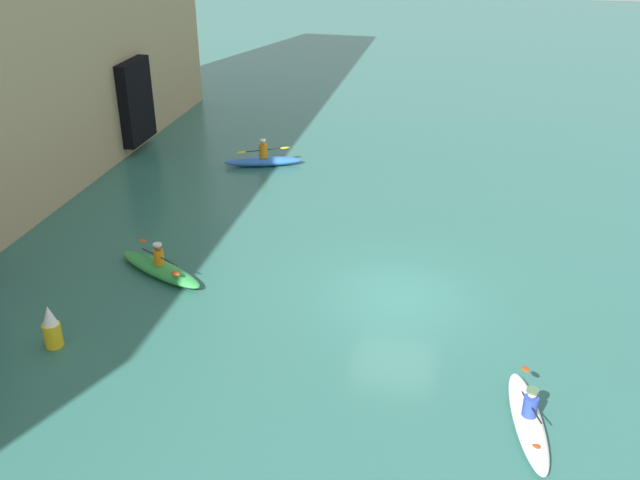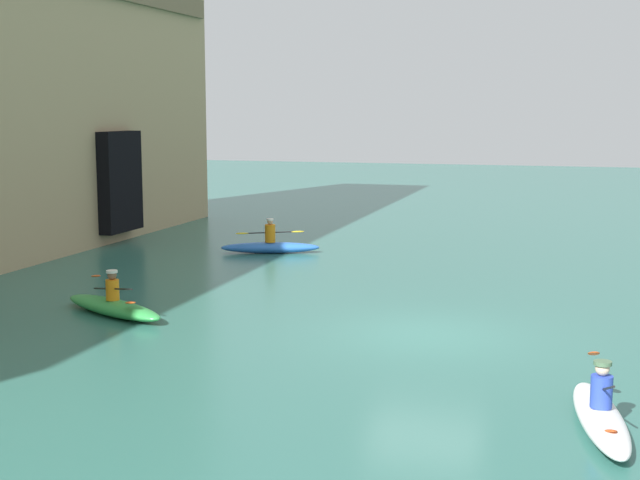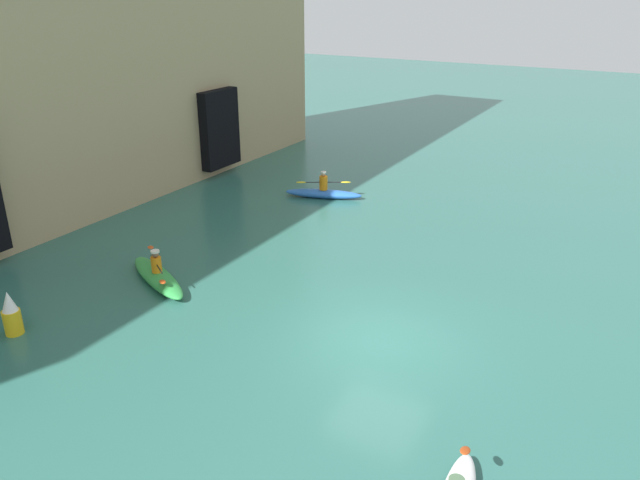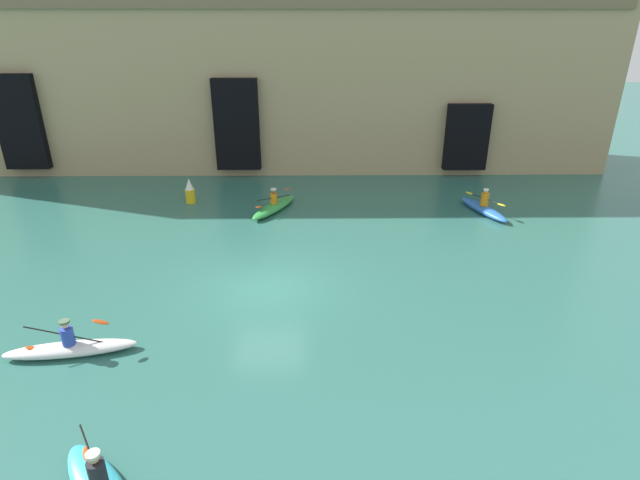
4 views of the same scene
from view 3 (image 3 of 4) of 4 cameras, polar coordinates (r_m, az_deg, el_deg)
The scene contains 4 objects.
ground_plane at distance 16.39m, azimuth 5.59°, elevation -9.11°, with size 120.00×120.00×0.00m, color #2D665B.
kayak_green at distance 19.82m, azimuth -14.62°, elevation -3.21°, with size 2.26×3.51×1.07m.
kayak_blue at distance 26.77m, azimuth 0.31°, elevation 4.37°, with size 1.65×3.35×1.17m.
marker_buoy at distance 18.20m, azimuth -26.39°, elevation -6.12°, with size 0.47×0.47×1.23m.
Camera 3 is at (-12.87, -5.46, 8.55)m, focal length 35.00 mm.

